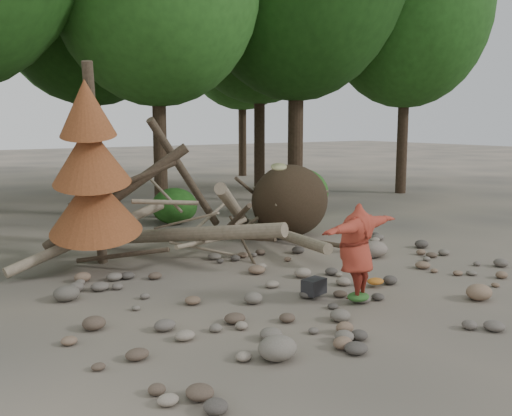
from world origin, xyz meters
TOP-DOWN VIEW (x-y plane):
  - ground at (0.00, 0.00)m, footprint 120.00×120.00m
  - deadfall_pile at (2.02, 4.24)m, footprint 8.55×5.24m
  - dead_conifer at (-3.12, 3.37)m, footprint 2.06×2.16m
  - bush_mid at (0.80, 7.80)m, footprint 1.40×1.40m
  - bush_right at (5.00, 7.00)m, footprint 2.00×2.00m
  - frisbee_thrower at (0.03, -0.99)m, footprint 2.55×1.09m
  - backpack at (-0.34, -0.33)m, footprint 0.48×0.38m
  - cloth_green at (0.06, -1.04)m, footprint 0.41×0.34m
  - cloth_orange at (1.04, -0.48)m, footprint 0.34×0.28m
  - boulder_front_left at (-2.48, -2.17)m, footprint 0.54×0.48m
  - boulder_front_right at (2.00, -2.07)m, footprint 0.48×0.43m
  - boulder_mid_right at (2.79, 1.27)m, footprint 0.64×0.57m
  - boulder_mid_left at (-4.11, 1.93)m, footprint 0.46×0.42m

SIDE VIEW (x-z plane):
  - ground at x=0.00m, z-range 0.00..0.00m
  - cloth_orange at x=1.04m, z-range 0.00..0.13m
  - cloth_green at x=0.06m, z-range 0.00..0.15m
  - boulder_mid_left at x=-4.11m, z-range 0.00..0.28m
  - backpack at x=-0.34m, z-range 0.00..0.28m
  - boulder_front_right at x=2.00m, z-range 0.00..0.29m
  - boulder_front_left at x=-2.48m, z-range 0.00..0.32m
  - boulder_mid_right at x=2.79m, z-range 0.00..0.38m
  - bush_mid at x=0.80m, z-range 0.00..1.12m
  - bush_right at x=5.00m, z-range 0.00..1.60m
  - frisbee_thrower at x=0.03m, z-range -0.27..2.12m
  - deadfall_pile at x=2.02m, z-range -0.70..2.60m
  - dead_conifer at x=-3.12m, z-range -0.06..4.29m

